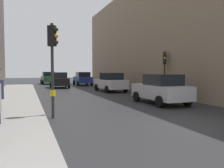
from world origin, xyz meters
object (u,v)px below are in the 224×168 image
(traffic_light_near_right, at_px, (53,53))
(car_silver_hatchback, at_px, (161,89))
(car_blue_van, at_px, (83,79))
(car_white_compact, at_px, (111,82))
(traffic_light_mid_street, at_px, (165,65))
(car_dark_suv, at_px, (59,80))
(car_green_estate, at_px, (48,78))

(traffic_light_near_right, bearing_deg, car_silver_hatchback, 20.22)
(car_blue_van, relative_size, car_white_compact, 0.97)
(traffic_light_near_right, distance_m, traffic_light_mid_street, 10.21)
(car_dark_suv, distance_m, car_green_estate, 8.13)
(car_dark_suv, bearing_deg, car_white_compact, -59.34)
(car_dark_suv, xyz_separation_m, car_blue_van, (3.57, 3.93, 0.00))
(traffic_light_mid_street, bearing_deg, car_silver_hatchback, -124.26)
(car_silver_hatchback, bearing_deg, traffic_light_near_right, -159.78)
(traffic_light_near_right, distance_m, car_blue_van, 22.87)
(car_dark_suv, distance_m, car_blue_van, 5.31)
(car_blue_van, height_order, car_white_compact, same)
(car_green_estate, height_order, car_white_compact, same)
(car_green_estate, relative_size, car_blue_van, 1.01)
(car_blue_van, bearing_deg, car_green_estate, 134.60)
(traffic_light_near_right, relative_size, car_white_compact, 0.91)
(traffic_light_near_right, height_order, car_green_estate, traffic_light_near_right)
(traffic_light_near_right, height_order, car_blue_van, traffic_light_near_right)
(traffic_light_mid_street, relative_size, car_silver_hatchback, 0.80)
(traffic_light_mid_street, bearing_deg, traffic_light_near_right, -147.53)
(traffic_light_near_right, xyz_separation_m, traffic_light_mid_street, (8.61, 5.47, -0.35))
(traffic_light_near_right, xyz_separation_m, car_white_compact, (6.42, 11.40, -1.82))
(car_silver_hatchback, bearing_deg, car_white_compact, 90.55)
(traffic_light_mid_street, distance_m, car_green_estate, 21.78)
(car_green_estate, xyz_separation_m, car_silver_hatchback, (4.58, -23.76, 0.00))
(traffic_light_mid_street, height_order, car_dark_suv, traffic_light_mid_street)
(car_dark_suv, xyz_separation_m, car_green_estate, (-0.55, 8.12, 0.00))
(car_silver_hatchback, bearing_deg, car_dark_suv, 104.41)
(car_green_estate, distance_m, car_white_compact, 15.42)
(traffic_light_near_right, bearing_deg, car_dark_suv, 82.14)
(traffic_light_near_right, height_order, traffic_light_mid_street, traffic_light_near_right)
(car_blue_van, relative_size, car_silver_hatchback, 0.99)
(traffic_light_mid_street, relative_size, car_blue_van, 0.81)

